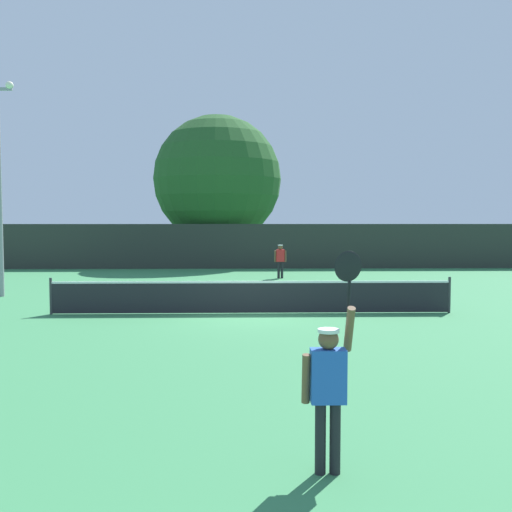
{
  "coord_description": "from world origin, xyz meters",
  "views": [
    {
      "loc": [
        -0.33,
        -17.63,
        2.76
      ],
      "look_at": [
        0.18,
        2.31,
        1.56
      ],
      "focal_mm": 42.28,
      "sensor_mm": 36.0,
      "label": 1
    }
  ],
  "objects": [
    {
      "name": "tennis_ball",
      "position": [
        1.3,
        2.84,
        0.03
      ],
      "size": [
        0.07,
        0.07,
        0.07
      ],
      "primitive_type": "sphere",
      "color": "#CCE033",
      "rests_on": "ground"
    },
    {
      "name": "ground_plane",
      "position": [
        0.0,
        0.0,
        0.0
      ],
      "size": [
        120.0,
        120.0,
        0.0
      ],
      "primitive_type": "plane",
      "color": "#387F4C"
    },
    {
      "name": "perimeter_fence",
      "position": [
        0.0,
        16.4,
        1.26
      ],
      "size": [
        36.65,
        0.12,
        2.53
      ],
      "primitive_type": "cube",
      "color": "#2D332D",
      "rests_on": "ground"
    },
    {
      "name": "large_tree",
      "position": [
        -1.76,
        19.75,
        5.25
      ],
      "size": [
        7.87,
        7.87,
        9.19
      ],
      "color": "brown",
      "rests_on": "ground"
    },
    {
      "name": "player_serving",
      "position": [
        0.62,
        -11.24,
        1.05
      ],
      "size": [
        0.67,
        0.39,
        2.43
      ],
      "color": "blue",
      "rests_on": "ground"
    },
    {
      "name": "parked_car_near",
      "position": [
        10.45,
        24.65,
        0.78
      ],
      "size": [
        2.05,
        4.27,
        1.69
      ],
      "rotation": [
        0.0,
        0.0,
        -0.04
      ],
      "color": "black",
      "rests_on": "ground"
    },
    {
      "name": "player_receiving",
      "position": [
        1.55,
        10.68,
        0.96
      ],
      "size": [
        0.57,
        0.23,
        1.59
      ],
      "rotation": [
        0.0,
        0.0,
        3.14
      ],
      "color": "red",
      "rests_on": "ground"
    },
    {
      "name": "tennis_net",
      "position": [
        0.0,
        0.0,
        0.51
      ],
      "size": [
        11.83,
        0.08,
        1.07
      ],
      "color": "#232328",
      "rests_on": "ground"
    }
  ]
}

